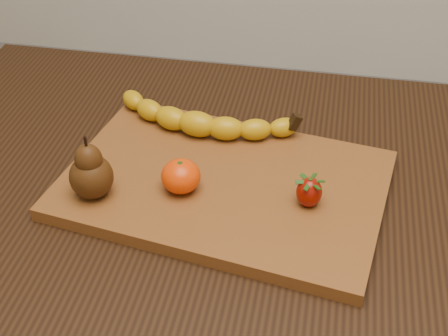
% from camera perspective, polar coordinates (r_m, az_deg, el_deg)
% --- Properties ---
extents(table, '(1.00, 0.70, 0.76)m').
position_cam_1_polar(table, '(0.99, -1.22, -5.34)').
color(table, black).
rests_on(table, ground).
extents(cutting_board, '(0.49, 0.37, 0.02)m').
position_cam_1_polar(cutting_board, '(0.90, -0.00, -1.52)').
color(cutting_board, brown).
rests_on(cutting_board, table).
extents(banana, '(0.26, 0.10, 0.04)m').
position_cam_1_polar(banana, '(0.97, -2.47, 4.04)').
color(banana, '#C89A09').
rests_on(banana, cutting_board).
extents(pear, '(0.08, 0.08, 0.09)m').
position_cam_1_polar(pear, '(0.86, -12.18, 0.12)').
color(pear, '#41230A').
rests_on(pear, cutting_board).
extents(mandarin, '(0.07, 0.07, 0.05)m').
position_cam_1_polar(mandarin, '(0.86, -3.97, -0.75)').
color(mandarin, '#EC3C02').
rests_on(mandarin, cutting_board).
extents(strawberry, '(0.04, 0.04, 0.04)m').
position_cam_1_polar(strawberry, '(0.84, 7.79, -2.12)').
color(strawberry, '#8A0E03').
rests_on(strawberry, cutting_board).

